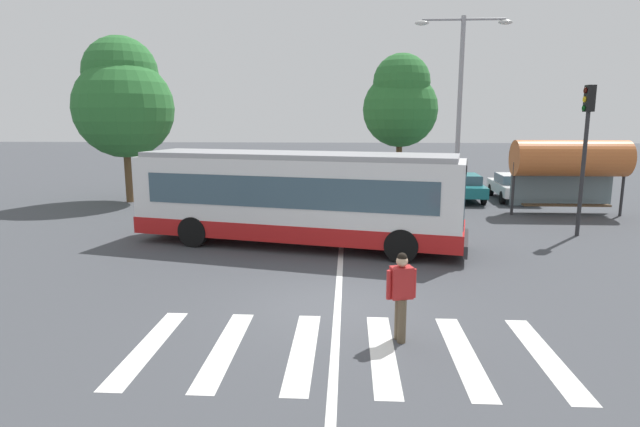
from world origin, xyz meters
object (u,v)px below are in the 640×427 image
(bus_stop_shelter, at_px, (570,160))
(twin_arm_street_lamp, at_px, (460,94))
(parked_car_champagne, at_px, (304,186))
(background_tree_left, at_px, (123,98))
(background_tree_right, at_px, (401,102))
(parked_car_silver, at_px, (356,184))
(parked_car_red, at_px, (251,184))
(parked_car_white, at_px, (514,185))
(parked_car_teal, at_px, (462,185))
(parked_car_black, at_px, (405,186))
(pedestrian_crossing_street, at_px, (401,292))
(traffic_light_far_corner, at_px, (586,137))
(city_transit_bus, at_px, (297,198))

(bus_stop_shelter, bearing_deg, twin_arm_street_lamp, 172.83)
(parked_car_champagne, distance_m, background_tree_left, 9.85)
(parked_car_champagne, relative_size, background_tree_right, 0.58)
(parked_car_silver, bearing_deg, bus_stop_shelter, -24.53)
(parked_car_red, xyz_separation_m, parked_car_white, (13.65, -0.01, 0.00))
(parked_car_red, height_order, parked_car_white, same)
(parked_car_silver, bearing_deg, parked_car_champagne, -166.75)
(parked_car_teal, bearing_deg, bus_stop_shelter, -48.33)
(parked_car_champagne, xyz_separation_m, parked_car_black, (5.19, 0.12, 0.00))
(bus_stop_shelter, relative_size, background_tree_right, 0.60)
(parked_car_teal, bearing_deg, twin_arm_street_lamp, -106.95)
(pedestrian_crossing_street, xyz_separation_m, parked_car_champagne, (-3.30, 16.82, -0.20))
(parked_car_champagne, height_order, background_tree_right, background_tree_right)
(parked_car_red, xyz_separation_m, traffic_light_far_corner, (13.37, -8.22, 2.74))
(parked_car_champagne, bearing_deg, pedestrian_crossing_street, -78.91)
(parked_car_red, bearing_deg, pedestrian_crossing_street, -70.68)
(parked_car_black, relative_size, traffic_light_far_corner, 0.89)
(background_tree_left, height_order, background_tree_right, background_tree_left)
(city_transit_bus, distance_m, traffic_light_far_corner, 10.28)
(parked_car_champagne, relative_size, parked_car_black, 0.98)
(parked_car_black, relative_size, bus_stop_shelter, 0.99)
(parked_car_teal, xyz_separation_m, background_tree_right, (-2.83, 4.56, 4.36))
(parked_car_red, xyz_separation_m, parked_car_champagne, (2.84, -0.69, 0.00))
(parked_car_black, height_order, background_tree_left, background_tree_left)
(parked_car_black, xyz_separation_m, parked_car_white, (5.62, 0.57, 0.00))
(parked_car_black, relative_size, twin_arm_street_lamp, 0.56)
(traffic_light_far_corner, bearing_deg, city_transit_bus, -169.10)
(parked_car_red, distance_m, background_tree_left, 7.54)
(background_tree_right, bearing_deg, bus_stop_shelter, -53.23)
(city_transit_bus, xyz_separation_m, parked_car_champagne, (-0.61, 9.44, -0.82))
(bus_stop_shelter, bearing_deg, parked_car_silver, 155.47)
(bus_stop_shelter, height_order, background_tree_left, background_tree_left)
(city_transit_bus, bearing_deg, background_tree_right, 72.05)
(parked_car_silver, relative_size, twin_arm_street_lamp, 0.54)
(parked_car_red, height_order, bus_stop_shelter, bus_stop_shelter)
(parked_car_red, bearing_deg, bus_stop_shelter, -16.01)
(twin_arm_street_lamp, bearing_deg, background_tree_left, 172.71)
(parked_car_black, distance_m, parked_car_teal, 3.00)
(pedestrian_crossing_street, xyz_separation_m, traffic_light_far_corner, (7.23, 9.29, 2.54))
(pedestrian_crossing_street, xyz_separation_m, parked_car_red, (-6.14, 17.51, -0.20))
(pedestrian_crossing_street, height_order, parked_car_black, pedestrian_crossing_street)
(parked_car_black, height_order, bus_stop_shelter, bus_stop_shelter)
(city_transit_bus, xyz_separation_m, parked_car_white, (10.19, 10.12, -0.82))
(parked_car_white, bearing_deg, twin_arm_street_lamp, -135.86)
(parked_car_champagne, xyz_separation_m, bus_stop_shelter, (11.75, -3.50, 1.65))
(traffic_light_far_corner, bearing_deg, parked_car_champagne, 144.44)
(parked_car_champagne, height_order, background_tree_left, background_tree_left)
(traffic_light_far_corner, distance_m, bus_stop_shelter, 4.35)
(background_tree_left, bearing_deg, twin_arm_street_lamp, -7.29)
(parked_car_silver, xyz_separation_m, twin_arm_street_lamp, (4.40, -3.55, 4.44))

